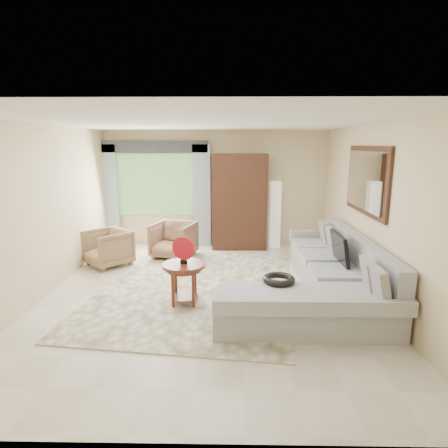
{
  "coord_description": "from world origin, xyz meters",
  "views": [
    {
      "loc": [
        0.36,
        -5.5,
        2.31
      ],
      "look_at": [
        0.25,
        0.35,
        1.05
      ],
      "focal_mm": 30.0,
      "sensor_mm": 36.0,
      "label": 1
    }
  ],
  "objects_px": {
    "sectional_sofa": "(325,282)",
    "coffee_table": "(184,283)",
    "tv_screen": "(340,249)",
    "armoire": "(239,202)",
    "armchair_left": "(108,248)",
    "floor_lamp": "(275,215)",
    "potted_plant": "(106,238)",
    "armchair_right": "(174,240)"
  },
  "relations": [
    {
      "from": "sectional_sofa",
      "to": "coffee_table",
      "type": "xyz_separation_m",
      "value": [
        -2.1,
        -0.21,
        0.04
      ]
    },
    {
      "from": "tv_screen",
      "to": "armoire",
      "type": "xyz_separation_m",
      "value": [
        -1.5,
        2.61,
        0.33
      ]
    },
    {
      "from": "armchair_left",
      "to": "floor_lamp",
      "type": "bearing_deg",
      "value": 66.38
    },
    {
      "from": "sectional_sofa",
      "to": "potted_plant",
      "type": "xyz_separation_m",
      "value": [
        -4.23,
        2.74,
        -0.04
      ]
    },
    {
      "from": "armchair_left",
      "to": "armchair_right",
      "type": "distance_m",
      "value": 1.31
    },
    {
      "from": "potted_plant",
      "to": "tv_screen",
      "type": "bearing_deg",
      "value": -28.67
    },
    {
      "from": "tv_screen",
      "to": "armoire",
      "type": "bearing_deg",
      "value": 119.87
    },
    {
      "from": "tv_screen",
      "to": "floor_lamp",
      "type": "height_order",
      "value": "floor_lamp"
    },
    {
      "from": "tv_screen",
      "to": "floor_lamp",
      "type": "relative_size",
      "value": 0.49
    },
    {
      "from": "tv_screen",
      "to": "potted_plant",
      "type": "xyz_separation_m",
      "value": [
        -4.49,
        2.46,
        -0.48
      ]
    },
    {
      "from": "tv_screen",
      "to": "coffee_table",
      "type": "bearing_deg",
      "value": -168.11
    },
    {
      "from": "armoire",
      "to": "coffee_table",
      "type": "bearing_deg",
      "value": -105.55
    },
    {
      "from": "sectional_sofa",
      "to": "potted_plant",
      "type": "bearing_deg",
      "value": 147.02
    },
    {
      "from": "potted_plant",
      "to": "armoire",
      "type": "height_order",
      "value": "armoire"
    },
    {
      "from": "sectional_sofa",
      "to": "potted_plant",
      "type": "relative_size",
      "value": 7.17
    },
    {
      "from": "coffee_table",
      "to": "armchair_right",
      "type": "distance_m",
      "value": 2.37
    },
    {
      "from": "armchair_right",
      "to": "floor_lamp",
      "type": "bearing_deg",
      "value": 37.43
    },
    {
      "from": "armchair_right",
      "to": "armoire",
      "type": "height_order",
      "value": "armoire"
    },
    {
      "from": "tv_screen",
      "to": "armoire",
      "type": "distance_m",
      "value": 3.03
    },
    {
      "from": "sectional_sofa",
      "to": "armoire",
      "type": "bearing_deg",
      "value": 113.06
    },
    {
      "from": "armoire",
      "to": "armchair_left",
      "type": "bearing_deg",
      "value": -152.52
    },
    {
      "from": "armchair_left",
      "to": "potted_plant",
      "type": "xyz_separation_m",
      "value": [
        -0.44,
        1.18,
        -0.11
      ]
    },
    {
      "from": "potted_plant",
      "to": "floor_lamp",
      "type": "height_order",
      "value": "floor_lamp"
    },
    {
      "from": "potted_plant",
      "to": "sectional_sofa",
      "type": "bearing_deg",
      "value": -32.98
    },
    {
      "from": "armchair_left",
      "to": "armchair_right",
      "type": "bearing_deg",
      "value": 68.22
    },
    {
      "from": "armchair_right",
      "to": "armoire",
      "type": "relative_size",
      "value": 0.39
    },
    {
      "from": "sectional_sofa",
      "to": "armchair_right",
      "type": "xyz_separation_m",
      "value": [
        -2.6,
        2.11,
        0.09
      ]
    },
    {
      "from": "floor_lamp",
      "to": "coffee_table",
      "type": "bearing_deg",
      "value": -117.72
    },
    {
      "from": "tv_screen",
      "to": "potted_plant",
      "type": "distance_m",
      "value": 5.14
    },
    {
      "from": "armchair_left",
      "to": "armchair_right",
      "type": "relative_size",
      "value": 0.94
    },
    {
      "from": "armchair_left",
      "to": "armoire",
      "type": "xyz_separation_m",
      "value": [
        2.56,
        1.33,
        0.7
      ]
    },
    {
      "from": "coffee_table",
      "to": "floor_lamp",
      "type": "height_order",
      "value": "floor_lamp"
    },
    {
      "from": "tv_screen",
      "to": "floor_lamp",
      "type": "xyz_separation_m",
      "value": [
        -0.7,
        2.67,
        0.03
      ]
    },
    {
      "from": "tv_screen",
      "to": "armchair_left",
      "type": "relative_size",
      "value": 0.97
    },
    {
      "from": "tv_screen",
      "to": "sectional_sofa",
      "type": "bearing_deg",
      "value": -133.02
    },
    {
      "from": "sectional_sofa",
      "to": "armchair_right",
      "type": "height_order",
      "value": "sectional_sofa"
    },
    {
      "from": "sectional_sofa",
      "to": "armchair_right",
      "type": "bearing_deg",
      "value": 140.93
    },
    {
      "from": "tv_screen",
      "to": "armchair_right",
      "type": "xyz_separation_m",
      "value": [
        -2.86,
        1.82,
        -0.35
      ]
    },
    {
      "from": "sectional_sofa",
      "to": "armoire",
      "type": "height_order",
      "value": "armoire"
    },
    {
      "from": "coffee_table",
      "to": "armoire",
      "type": "bearing_deg",
      "value": 74.45
    },
    {
      "from": "armchair_left",
      "to": "floor_lamp",
      "type": "relative_size",
      "value": 0.51
    },
    {
      "from": "potted_plant",
      "to": "floor_lamp",
      "type": "relative_size",
      "value": 0.32
    }
  ]
}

